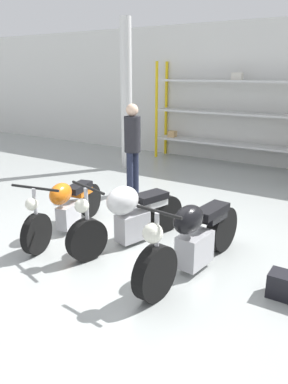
{
  "coord_description": "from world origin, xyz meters",
  "views": [
    {
      "loc": [
        2.81,
        -3.96,
        2.37
      ],
      "look_at": [
        0.0,
        0.4,
        0.7
      ],
      "focal_mm": 35.0,
      "sensor_mm": 36.0,
      "label": 1
    }
  ],
  "objects_px": {
    "shelving_rack": "(242,115)",
    "motorcycle_white": "(129,215)",
    "motorcycle_black": "(193,239)",
    "motorcycle_orange": "(66,206)",
    "person_near_rack": "(132,142)"
  },
  "relations": [
    {
      "from": "motorcycle_black",
      "to": "person_near_rack",
      "type": "distance_m",
      "value": 3.26
    },
    {
      "from": "shelving_rack",
      "to": "person_near_rack",
      "type": "relative_size",
      "value": 2.68
    },
    {
      "from": "shelving_rack",
      "to": "person_near_rack",
      "type": "bearing_deg",
      "value": -105.64
    },
    {
      "from": "shelving_rack",
      "to": "person_near_rack",
      "type": "height_order",
      "value": "shelving_rack"
    },
    {
      "from": "motorcycle_white",
      "to": "motorcycle_orange",
      "type": "bearing_deg",
      "value": -64.66
    },
    {
      "from": "shelving_rack",
      "to": "motorcycle_orange",
      "type": "xyz_separation_m",
      "value": [
        -0.76,
        -5.63,
        -0.91
      ]
    },
    {
      "from": "motorcycle_orange",
      "to": "person_near_rack",
      "type": "height_order",
      "value": "person_near_rack"
    },
    {
      "from": "motorcycle_white",
      "to": "motorcycle_black",
      "type": "height_order",
      "value": "motorcycle_black"
    },
    {
      "from": "motorcycle_black",
      "to": "shelving_rack",
      "type": "bearing_deg",
      "value": -160.37
    },
    {
      "from": "shelving_rack",
      "to": "motorcycle_white",
      "type": "height_order",
      "value": "shelving_rack"
    },
    {
      "from": "motorcycle_black",
      "to": "motorcycle_orange",
      "type": "bearing_deg",
      "value": -85.26
    },
    {
      "from": "motorcycle_black",
      "to": "person_near_rack",
      "type": "bearing_deg",
      "value": -126.47
    },
    {
      "from": "motorcycle_white",
      "to": "motorcycle_black",
      "type": "distance_m",
      "value": 1.12
    },
    {
      "from": "person_near_rack",
      "to": "motorcycle_black",
      "type": "bearing_deg",
      "value": 141.7
    },
    {
      "from": "shelving_rack",
      "to": "motorcycle_black",
      "type": "distance_m",
      "value": 5.91
    }
  ]
}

